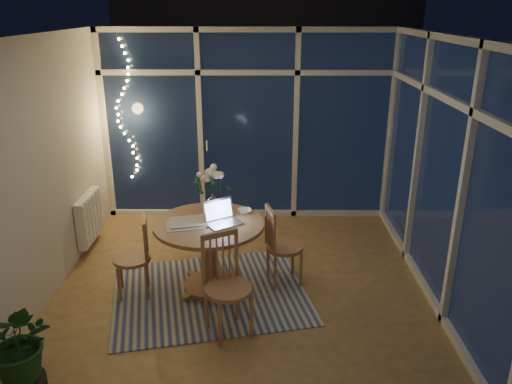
% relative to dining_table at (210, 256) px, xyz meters
% --- Properties ---
extents(floor, '(4.00, 4.00, 0.00)m').
position_rel_dining_table_xyz_m(floor, '(0.35, 0.09, -0.39)').
color(floor, brown).
rests_on(floor, ground).
extents(ceiling, '(4.00, 4.00, 0.00)m').
position_rel_dining_table_xyz_m(ceiling, '(0.35, 0.09, 2.21)').
color(ceiling, silver).
rests_on(ceiling, wall_back).
extents(wall_back, '(4.00, 0.04, 2.60)m').
position_rel_dining_table_xyz_m(wall_back, '(0.35, 2.09, 0.91)').
color(wall_back, beige).
rests_on(wall_back, floor).
extents(wall_front, '(4.00, 0.04, 2.60)m').
position_rel_dining_table_xyz_m(wall_front, '(0.35, -1.91, 0.91)').
color(wall_front, beige).
rests_on(wall_front, floor).
extents(wall_left, '(0.04, 4.00, 2.60)m').
position_rel_dining_table_xyz_m(wall_left, '(-1.65, 0.09, 0.91)').
color(wall_left, beige).
rests_on(wall_left, floor).
extents(wall_right, '(0.04, 4.00, 2.60)m').
position_rel_dining_table_xyz_m(wall_right, '(2.35, 0.09, 0.91)').
color(wall_right, beige).
rests_on(wall_right, floor).
extents(window_wall_back, '(4.00, 0.10, 2.60)m').
position_rel_dining_table_xyz_m(window_wall_back, '(0.35, 2.05, 0.91)').
color(window_wall_back, silver).
rests_on(window_wall_back, floor).
extents(window_wall_right, '(0.10, 4.00, 2.60)m').
position_rel_dining_table_xyz_m(window_wall_right, '(2.31, 0.09, 0.91)').
color(window_wall_right, silver).
rests_on(window_wall_right, floor).
extents(radiator, '(0.10, 0.70, 0.58)m').
position_rel_dining_table_xyz_m(radiator, '(-1.59, 0.99, 0.01)').
color(radiator, white).
rests_on(radiator, wall_left).
extents(fairy_lights, '(0.24, 0.10, 1.85)m').
position_rel_dining_table_xyz_m(fairy_lights, '(-1.30, 1.97, 1.14)').
color(fairy_lights, '#FFC966').
rests_on(fairy_lights, window_wall_back).
extents(garden_patio, '(12.00, 6.00, 0.10)m').
position_rel_dining_table_xyz_m(garden_patio, '(0.85, 5.09, -0.45)').
color(garden_patio, black).
rests_on(garden_patio, ground).
extents(garden_fence, '(11.00, 0.08, 1.80)m').
position_rel_dining_table_xyz_m(garden_fence, '(0.35, 5.59, 0.51)').
color(garden_fence, '#3B1E15').
rests_on(garden_fence, ground).
extents(neighbour_roof, '(7.00, 3.00, 2.20)m').
position_rel_dining_table_xyz_m(neighbour_roof, '(0.65, 8.59, 1.81)').
color(neighbour_roof, '#363841').
rests_on(neighbour_roof, ground).
extents(garden_shrubs, '(0.90, 0.90, 0.90)m').
position_rel_dining_table_xyz_m(garden_shrubs, '(-0.45, 3.49, 0.06)').
color(garden_shrubs, '#1A3216').
rests_on(garden_shrubs, ground).
extents(rug, '(2.29, 1.99, 0.01)m').
position_rel_dining_table_xyz_m(rug, '(-0.00, -0.10, -0.38)').
color(rug, beige).
rests_on(rug, floor).
extents(dining_table, '(1.35, 1.35, 0.77)m').
position_rel_dining_table_xyz_m(dining_table, '(0.00, 0.00, 0.00)').
color(dining_table, '#966643').
rests_on(dining_table, floor).
extents(chair_left, '(0.47, 0.47, 0.87)m').
position_rel_dining_table_xyz_m(chair_left, '(-0.79, -0.11, 0.05)').
color(chair_left, '#966643').
rests_on(chair_left, floor).
extents(chair_right, '(0.51, 0.51, 0.90)m').
position_rel_dining_table_xyz_m(chair_right, '(0.79, 0.14, 0.06)').
color(chair_right, '#966643').
rests_on(chair_right, floor).
extents(chair_front, '(0.61, 0.61, 0.97)m').
position_rel_dining_table_xyz_m(chair_front, '(0.24, -0.76, 0.10)').
color(chair_front, '#966643').
rests_on(chair_front, floor).
extents(laptop, '(0.44, 0.42, 0.25)m').
position_rel_dining_table_xyz_m(laptop, '(0.16, -0.03, 0.51)').
color(laptop, silver).
rests_on(laptop, dining_table).
extents(flower_vase, '(0.24, 0.24, 0.21)m').
position_rel_dining_table_xyz_m(flower_vase, '(0.02, 0.35, 0.49)').
color(flower_vase, white).
rests_on(flower_vase, dining_table).
extents(bowl, '(0.18, 0.18, 0.04)m').
position_rel_dining_table_xyz_m(bowl, '(0.36, 0.27, 0.41)').
color(bowl, white).
rests_on(bowl, dining_table).
extents(newspapers, '(0.44, 0.37, 0.02)m').
position_rel_dining_table_xyz_m(newspapers, '(-0.23, -0.03, 0.40)').
color(newspapers, silver).
rests_on(newspapers, dining_table).
extents(phone, '(0.11, 0.06, 0.01)m').
position_rel_dining_table_xyz_m(phone, '(0.11, -0.15, 0.39)').
color(phone, black).
rests_on(phone, dining_table).
extents(potted_plant, '(0.54, 0.47, 0.76)m').
position_rel_dining_table_xyz_m(potted_plant, '(-1.28, -1.56, -0.01)').
color(potted_plant, '#18431C').
rests_on(potted_plant, floor).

